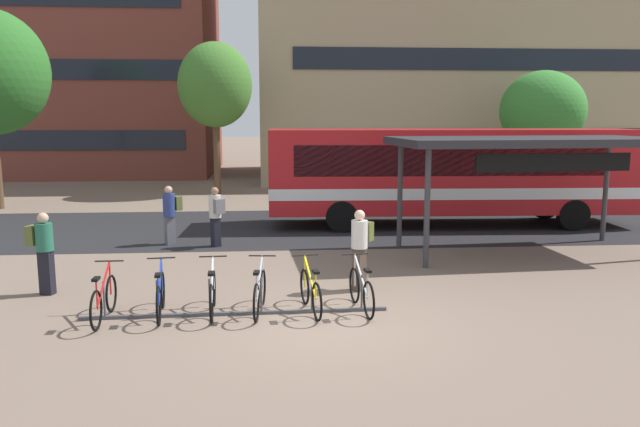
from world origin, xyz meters
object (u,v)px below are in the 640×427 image
object	(u,v)px
city_bus	(452,172)
parked_bicycle_white_2	(213,294)
commuter_olive_pack_2	(170,211)
parked_bicycle_yellow_4	(311,292)
commuter_grey_pack_0	(216,213)
commuter_olive_pack_1	(43,247)
commuter_olive_pack_3	(360,244)
parked_bicycle_blue_1	(161,296)
parked_bicycle_red_0	(104,300)
street_tree_0	(543,111)
parked_bicycle_silver_3	(260,293)
transit_shelter	(529,145)
parked_bicycle_silver_5	(361,291)
street_tree_2	(215,86)

from	to	relation	value
city_bus	parked_bicycle_white_2	world-z (taller)	city_bus
commuter_olive_pack_2	city_bus	bearing A→B (deg)	161.32
parked_bicycle_white_2	commuter_olive_pack_2	bearing A→B (deg)	12.66
parked_bicycle_yellow_4	commuter_grey_pack_0	distance (m)	6.46
commuter_olive_pack_1	commuter_olive_pack_3	size ratio (longest dim) A/B	0.99
parked_bicycle_blue_1	commuter_grey_pack_0	world-z (taller)	commuter_grey_pack_0
parked_bicycle_blue_1	commuter_olive_pack_3	xyz separation A→B (m)	(3.87, 1.43, 0.61)
commuter_olive_pack_1	parked_bicycle_yellow_4	bearing A→B (deg)	-3.07
city_bus	parked_bicycle_red_0	bearing A→B (deg)	-132.42
parked_bicycle_red_0	commuter_olive_pack_1	xyz separation A→B (m)	(-1.65, 1.79, 0.60)
parked_bicycle_yellow_4	commuter_olive_pack_1	world-z (taller)	commuter_olive_pack_1
commuter_grey_pack_0	street_tree_0	bearing A→B (deg)	-84.23
parked_bicycle_silver_3	transit_shelter	world-z (taller)	transit_shelter
commuter_olive_pack_2	commuter_olive_pack_3	xyz separation A→B (m)	(4.72, -5.03, 0.03)
parked_bicycle_silver_3	commuter_grey_pack_0	size ratio (longest dim) A/B	1.02
parked_bicycle_silver_3	commuter_olive_pack_2	world-z (taller)	commuter_olive_pack_2
city_bus	parked_bicycle_red_0	size ratio (longest dim) A/B	7.02
parked_bicycle_red_0	parked_bicycle_silver_3	world-z (taller)	same
commuter_grey_pack_0	commuter_olive_pack_1	distance (m)	5.39
parked_bicycle_silver_3	commuter_olive_pack_1	distance (m)	4.72
city_bus	parked_bicycle_white_2	size ratio (longest dim) A/B	7.02
commuter_olive_pack_2	transit_shelter	bearing A→B (deg)	134.44
commuter_grey_pack_0	city_bus	bearing A→B (deg)	-100.67
parked_bicycle_silver_5	street_tree_0	world-z (taller)	street_tree_0
transit_shelter	commuter_olive_pack_1	bearing A→B (deg)	-169.16
street_tree_2	parked_bicycle_white_2	bearing A→B (deg)	-85.32
commuter_grey_pack_0	commuter_olive_pack_2	bearing A→B (deg)	40.54
parked_bicycle_yellow_4	commuter_olive_pack_3	xyz separation A→B (m)	(1.13, 1.40, 0.61)
commuter_olive_pack_1	street_tree_0	distance (m)	23.19
parked_bicycle_yellow_4	commuter_grey_pack_0	bearing A→B (deg)	11.33
commuter_olive_pack_1	street_tree_2	xyz separation A→B (m)	(2.08, 16.35, 4.03)
city_bus	parked_bicycle_white_2	xyz separation A→B (m)	(-7.10, -8.92, -1.39)
commuter_olive_pack_3	commuter_olive_pack_1	bearing A→B (deg)	-50.91
parked_bicycle_white_2	commuter_olive_pack_2	world-z (taller)	commuter_olive_pack_2
parked_bicycle_white_2	street_tree_2	xyz separation A→B (m)	(-1.47, 17.91, 4.63)
commuter_olive_pack_1	street_tree_2	distance (m)	16.97
parked_bicycle_red_0	commuter_olive_pack_1	size ratio (longest dim) A/B	1.01
parked_bicycle_red_0	commuter_olive_pack_2	size ratio (longest dim) A/B	1.03
commuter_grey_pack_0	street_tree_0	distance (m)	18.04
parked_bicycle_white_2	parked_bicycle_silver_5	bearing A→B (deg)	-93.12
city_bus	commuter_olive_pack_2	world-z (taller)	city_bus
commuter_grey_pack_0	commuter_olive_pack_3	xyz separation A→B (m)	(3.41, -4.61, 0.03)
city_bus	street_tree_2	bearing A→B (deg)	135.73
parked_bicycle_red_0	city_bus	bearing A→B (deg)	-44.82
parked_bicycle_white_2	street_tree_0	world-z (taller)	street_tree_0
commuter_olive_pack_1	commuter_olive_pack_2	xyz separation A→B (m)	(1.77, 4.84, -0.02)
commuter_grey_pack_0	street_tree_2	size ratio (longest dim) A/B	0.24
commuter_grey_pack_0	commuter_olive_pack_2	world-z (taller)	commuter_olive_pack_2
parked_bicycle_blue_1	parked_bicycle_white_2	distance (m)	0.94
commuter_olive_pack_3	parked_bicycle_yellow_4	bearing A→B (deg)	1.95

